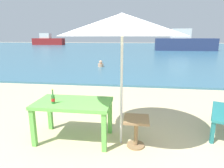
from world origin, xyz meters
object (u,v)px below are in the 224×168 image
swimmer_person (101,64)px  boat_ferry (184,43)px  picnic_table_green (73,107)px  patio_umbrella (122,25)px  side_table_wood (136,128)px  boat_fishing_trawler (48,41)px  beer_bottle_amber (53,98)px

swimmer_person → boat_ferry: boat_ferry is taller
picnic_table_green → patio_umbrella: bearing=-1.0°
side_table_wood → boat_fishing_trawler: size_ratio=0.08×
patio_umbrella → side_table_wood: (0.28, -0.09, -1.76)m
patio_umbrella → side_table_wood: patio_umbrella is taller
picnic_table_green → boat_ferry: bearing=73.7°
boat_ferry → boat_fishing_trawler: (-26.18, 14.66, -0.11)m
beer_bottle_amber → patio_umbrella: 1.76m
swimmer_person → boat_ferry: 17.91m
boat_ferry → side_table_wood: bearing=-103.7°
picnic_table_green → boat_fishing_trawler: boat_fishing_trawler is taller
side_table_wood → boat_fishing_trawler: (-20.19, 39.20, 0.64)m
patio_umbrella → boat_fishing_trawler: (-19.92, 39.12, -1.13)m
swimmer_person → boat_fishing_trawler: (-17.87, 30.50, 0.75)m
patio_umbrella → swimmer_person: 9.05m
picnic_table_green → boat_fishing_trawler: (-19.02, 39.10, 0.34)m
boat_ferry → boat_fishing_trawler: boat_ferry is taller
beer_bottle_amber → side_table_wood: size_ratio=0.49×
swimmer_person → boat_fishing_trawler: bearing=120.4°
beer_bottle_amber → patio_umbrella: size_ratio=0.12×
boat_fishing_trawler → side_table_wood: bearing=-62.7°
beer_bottle_amber → swimmer_person: beer_bottle_amber is taller
side_table_wood → picnic_table_green: bearing=175.1°
beer_bottle_amber → boat_ferry: bearing=73.1°
boat_ferry → picnic_table_green: bearing=-106.3°
patio_umbrella → boat_fishing_trawler: 43.91m
side_table_wood → boat_fishing_trawler: boat_fishing_trawler is taller
patio_umbrella → swimmer_person: (-2.05, 8.61, -1.88)m
boat_fishing_trawler → boat_ferry: bearing=-29.3°
patio_umbrella → swimmer_person: patio_umbrella is taller
beer_bottle_amber → patio_umbrella: (1.22, 0.13, 1.26)m
swimmer_person → boat_fishing_trawler: 35.36m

